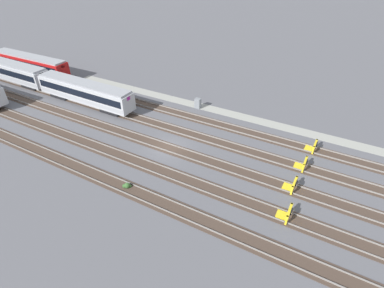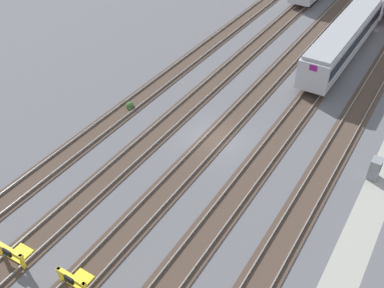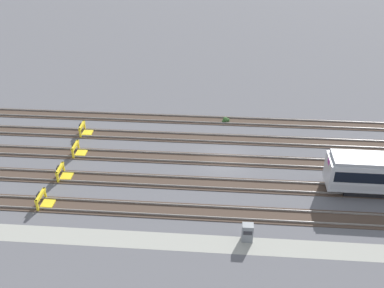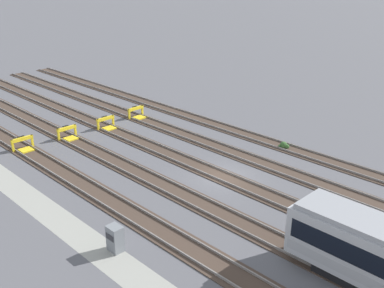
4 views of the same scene
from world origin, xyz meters
name	(u,v)px [view 3 (image 3 of 4)]	position (x,y,z in m)	size (l,w,h in m)	color
ground_plane	(225,160)	(0.00, 0.00, 0.00)	(400.00, 400.00, 0.00)	#5B5B60
service_walkway	(223,244)	(0.00, -12.30, 0.00)	(54.00, 2.00, 0.01)	#9E9E93
rail_track_nearest	(224,213)	(0.00, -8.48, 0.04)	(90.00, 2.23, 0.21)	#47382D
rail_track_near_inner	(225,184)	(0.00, -4.24, 0.04)	(90.00, 2.23, 0.21)	#47382D
rail_track_middle	(225,160)	(0.00, 0.00, 0.04)	(90.00, 2.24, 0.21)	#47382D
rail_track_far_inner	(226,139)	(0.00, 4.24, 0.04)	(90.00, 2.23, 0.21)	#47382D
rail_track_farthest	(226,121)	(0.00, 8.48, 0.04)	(90.00, 2.23, 0.21)	#47382D
bumper_stop_nearest_track	(44,200)	(-16.10, -8.49, 0.51)	(1.36, 2.00, 1.22)	yellow
bumper_stop_near_inner_track	(63,173)	(-15.76, -4.24, 0.51)	(1.35, 2.00, 1.22)	yellow
bumper_stop_middle_track	(78,150)	(-15.54, 0.00, 0.51)	(1.34, 2.00, 1.22)	yellow
bumper_stop_far_inner_track	(84,130)	(-16.05, 4.25, 0.51)	(1.36, 2.00, 1.22)	yellow
electrical_cabinet	(247,232)	(1.92, -11.60, 0.80)	(0.90, 0.73, 1.60)	gray
weed_clump	(226,120)	(-0.10, 8.31, 0.24)	(0.92, 0.70, 0.64)	#38602D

